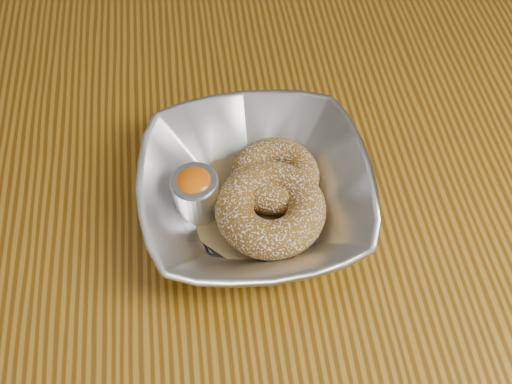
{
  "coord_description": "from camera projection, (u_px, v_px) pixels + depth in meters",
  "views": [
    {
      "loc": [
        -0.12,
        -0.42,
        1.3
      ],
      "look_at": [
        -0.07,
        -0.06,
        0.78
      ],
      "focal_mm": 42.0,
      "sensor_mm": 36.0,
      "label": 1
    }
  ],
  "objects": [
    {
      "name": "donut_back",
      "position": [
        275.0,
        176.0,
        0.65
      ],
      "size": [
        0.12,
        0.12,
        0.03
      ],
      "primitive_type": "torus",
      "rotation": [
        0.0,
        0.0,
        -0.33
      ],
      "color": "brown",
      "rests_on": "parchment"
    },
    {
      "name": "serving_bowl",
      "position": [
        256.0,
        192.0,
        0.63
      ],
      "size": [
        0.24,
        0.24,
        0.06
      ],
      "primitive_type": "imported",
      "color": "silver",
      "rests_on": "table"
    },
    {
      "name": "ground_plane",
      "position": [
        284.0,
        370.0,
        1.31
      ],
      "size": [
        4.0,
        4.0,
        0.0
      ],
      "primitive_type": "plane",
      "color": "#565659",
      "rests_on": "ground"
    },
    {
      "name": "ramekin",
      "position": [
        196.0,
        192.0,
        0.62
      ],
      "size": [
        0.05,
        0.05,
        0.06
      ],
      "color": "silver",
      "rests_on": "table"
    },
    {
      "name": "table",
      "position": [
        303.0,
        205.0,
        0.78
      ],
      "size": [
        1.2,
        0.8,
        0.75
      ],
      "color": "brown",
      "rests_on": "ground_plane"
    },
    {
      "name": "donut_front",
      "position": [
        270.0,
        209.0,
        0.62
      ],
      "size": [
        0.14,
        0.14,
        0.04
      ],
      "primitive_type": "torus",
      "rotation": [
        0.0,
        0.0,
        0.3
      ],
      "color": "brown",
      "rests_on": "parchment"
    },
    {
      "name": "parchment",
      "position": [
        256.0,
        203.0,
        0.65
      ],
      "size": [
        0.21,
        0.21,
        0.0
      ],
      "primitive_type": "cube",
      "rotation": [
        0.0,
        0.0,
        0.79
      ],
      "color": "brown",
      "rests_on": "table"
    }
  ]
}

